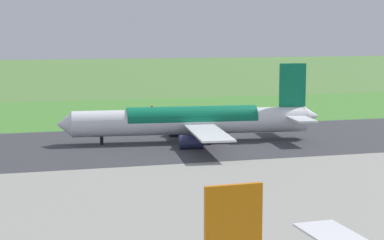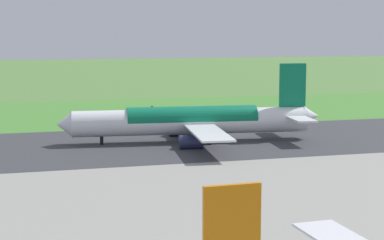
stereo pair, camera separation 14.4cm
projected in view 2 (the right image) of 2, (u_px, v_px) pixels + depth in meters
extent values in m
plane|color=#547F3D|center=(167.00, 143.00, 127.01)|extent=(800.00, 800.00, 0.00)
cube|color=#38383D|center=(167.00, 143.00, 127.01)|extent=(600.00, 41.18, 0.06)
cube|color=#478534|center=(131.00, 115.00, 168.56)|extent=(600.00, 80.00, 0.04)
cylinder|color=white|center=(192.00, 121.00, 127.77)|extent=(48.28, 9.82, 5.20)
cone|color=white|center=(64.00, 124.00, 123.60)|extent=(3.46, 5.21, 4.94)
cone|color=white|center=(311.00, 116.00, 131.81)|extent=(3.91, 4.74, 4.42)
cube|color=#0C724C|center=(293.00, 85.00, 130.24)|extent=(5.62, 1.04, 9.00)
cube|color=white|center=(301.00, 119.00, 125.74)|extent=(4.85, 9.34, 0.36)
cube|color=white|center=(284.00, 112.00, 136.49)|extent=(4.85, 9.34, 0.36)
cube|color=white|center=(207.00, 132.00, 117.25)|extent=(8.10, 22.48, 0.35)
cube|color=white|center=(188.00, 116.00, 138.74)|extent=(8.10, 22.48, 0.35)
cylinder|color=#23284C|center=(191.00, 142.00, 120.60)|extent=(4.75, 3.22, 2.80)
cylinder|color=#23284C|center=(179.00, 130.00, 135.25)|extent=(4.75, 3.22, 2.80)
cylinder|color=black|center=(102.00, 136.00, 125.14)|extent=(0.70, 0.70, 3.42)
cylinder|color=black|center=(210.00, 136.00, 124.70)|extent=(0.70, 0.70, 3.42)
cylinder|color=black|center=(203.00, 130.00, 132.52)|extent=(0.70, 0.70, 3.42)
cylinder|color=#0C724C|center=(192.00, 119.00, 127.70)|extent=(26.78, 7.76, 5.23)
cube|color=orange|center=(232.00, 232.00, 43.73)|extent=(4.21, 0.54, 6.75)
cylinder|color=slate|center=(152.00, 111.00, 171.60)|extent=(0.10, 0.10, 1.61)
cube|color=red|center=(152.00, 107.00, 171.46)|extent=(0.60, 0.04, 0.60)
cone|color=orange|center=(136.00, 113.00, 172.42)|extent=(0.40, 0.40, 0.55)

